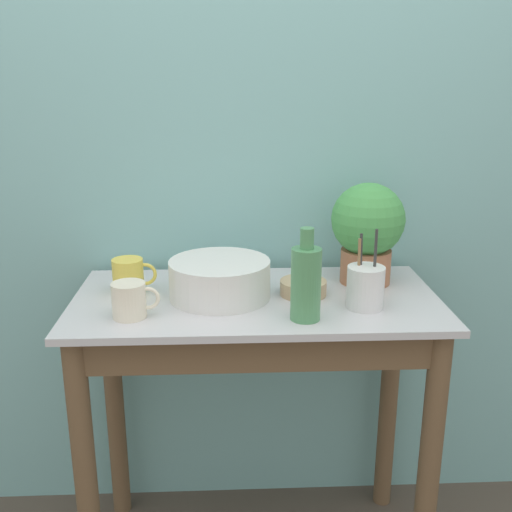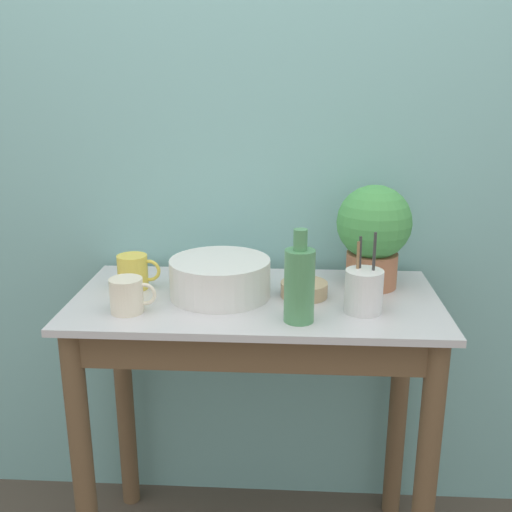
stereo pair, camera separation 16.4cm
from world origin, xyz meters
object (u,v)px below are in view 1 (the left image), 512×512
at_px(bottle_tall, 306,282).
at_px(bowl_small_tan, 303,288).
at_px(mug_yellow, 129,276).
at_px(mug_cream, 130,300).
at_px(potted_plant, 367,228).
at_px(bowl_wash_large, 220,279).
at_px(utensil_cup, 365,287).

height_order(bottle_tall, bowl_small_tan, bottle_tall).
distance_m(mug_yellow, bowl_small_tan, 0.50).
xyz_separation_m(mug_cream, mug_yellow, (-0.03, 0.18, 0.00)).
relative_size(bottle_tall, mug_yellow, 1.91).
bearing_deg(potted_plant, bowl_small_tan, -153.85).
relative_size(bowl_wash_large, utensil_cup, 1.31).
bearing_deg(mug_cream, bowl_wash_large, 30.58).
bearing_deg(mug_cream, potted_plant, 20.06).
bearing_deg(mug_yellow, mug_cream, -80.53).
bearing_deg(bowl_wash_large, potted_plant, 13.84).
bearing_deg(mug_yellow, utensil_cup, -12.46).
relative_size(bowl_wash_large, bottle_tall, 1.18).
height_order(bowl_small_tan, utensil_cup, utensil_cup).
xyz_separation_m(bowl_wash_large, mug_cream, (-0.23, -0.13, -0.01)).
bearing_deg(mug_yellow, potted_plant, 4.89).
bearing_deg(mug_cream, bottle_tall, -4.25).
distance_m(mug_cream, mug_yellow, 0.18).
xyz_separation_m(potted_plant, bottle_tall, (-0.21, -0.27, -0.07)).
bearing_deg(bowl_small_tan, bottle_tall, -95.32).
distance_m(potted_plant, bowl_wash_large, 0.46).
height_order(potted_plant, bowl_small_tan, potted_plant).
xyz_separation_m(potted_plant, mug_yellow, (-0.69, -0.06, -0.12)).
bearing_deg(bowl_wash_large, mug_yellow, 169.54).
bearing_deg(potted_plant, bowl_wash_large, -166.16).
bearing_deg(bottle_tall, bowl_wash_large, 142.54).
bearing_deg(mug_cream, utensil_cup, 3.67).
distance_m(bottle_tall, utensil_cup, 0.19).
height_order(potted_plant, mug_cream, potted_plant).
height_order(potted_plant, bottle_tall, potted_plant).
relative_size(bowl_small_tan, utensil_cup, 0.61).
distance_m(mug_yellow, utensil_cup, 0.66).
height_order(mug_cream, bowl_small_tan, mug_cream).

